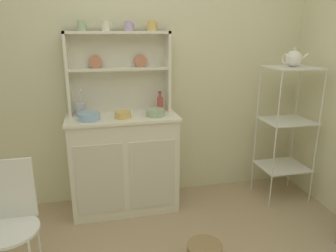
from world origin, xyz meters
TOP-DOWN VIEW (x-y plane):
  - wall_back at (0.00, 1.62)m, footprint 3.84×0.05m
  - hutch_cabinet at (-0.23, 1.37)m, footprint 0.96×0.45m
  - hutch_shelf_unit at (-0.23, 1.53)m, footprint 0.89×0.18m
  - bakers_rack at (1.29, 1.22)m, footprint 0.44×0.38m
  - wire_chair at (-1.00, 0.54)m, footprint 0.36×0.36m
  - cup_sage_0 at (-0.52, 1.49)m, footprint 0.08×0.07m
  - cup_cream_1 at (-0.32, 1.49)m, footprint 0.08×0.07m
  - cup_lilac_2 at (-0.13, 1.49)m, footprint 0.09×0.07m
  - cup_gold_3 at (0.07, 1.49)m, footprint 0.09×0.08m
  - bowl_mixing_large at (-0.51, 1.29)m, footprint 0.18×0.18m
  - bowl_floral_medium at (-0.23, 1.29)m, footprint 0.14×0.14m
  - bowl_cream_small at (0.05, 1.29)m, footprint 0.16×0.16m
  - jam_bottle at (0.12, 1.45)m, footprint 0.05×0.05m
  - utensil_jar at (-0.58, 1.45)m, footprint 0.08×0.08m
  - porcelain_teapot at (1.29, 1.22)m, footprint 0.24×0.15m

SIDE VIEW (x-z plane):
  - hutch_cabinet at x=-0.23m, z-range 0.01..0.89m
  - wire_chair at x=-1.00m, z-range 0.09..0.94m
  - bakers_rack at x=1.29m, z-range 0.16..1.44m
  - bowl_floral_medium at x=-0.23m, z-range 0.88..0.94m
  - bowl_mixing_large at x=-0.51m, z-range 0.88..0.94m
  - bowl_cream_small at x=0.05m, z-range 0.88..0.95m
  - utensil_jar at x=-0.58m, z-range 0.82..1.06m
  - jam_bottle at x=0.12m, z-range 0.86..1.05m
  - wall_back at x=0.00m, z-range 0.00..2.50m
  - hutch_shelf_unit at x=-0.23m, z-range 0.94..1.65m
  - porcelain_teapot at x=1.29m, z-range 1.27..1.44m
  - cup_lilac_2 at x=-0.13m, z-range 1.59..1.67m
  - cup_cream_1 at x=-0.32m, z-range 1.59..1.67m
  - cup_sage_0 at x=-0.52m, z-range 1.59..1.67m
  - cup_gold_3 at x=0.07m, z-range 1.59..1.67m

